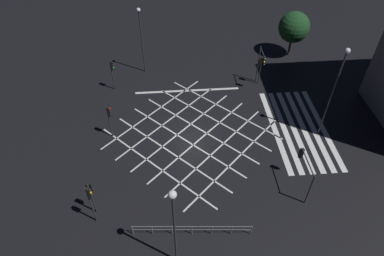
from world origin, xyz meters
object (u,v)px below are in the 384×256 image
street_lamp_west (336,82)px  street_tree_near (294,27)px  traffic_light_nw_main (91,192)px  traffic_light_se_main (261,62)px  traffic_light_sw_main (305,166)px  street_lamp_far (174,216)px  street_lamp_east (141,32)px  traffic_light_nw_cross (90,198)px  traffic_light_median_north (109,116)px  traffic_light_ne_cross (112,69)px  traffic_light_se_cross (260,65)px

street_lamp_west → street_tree_near: bearing=-4.4°
traffic_light_nw_main → traffic_light_se_main: bearing=-46.9°
traffic_light_se_main → traffic_light_sw_main: bearing=1.7°
traffic_light_nw_main → street_lamp_far: (-4.26, -5.75, 2.99)m
street_lamp_east → street_lamp_west: size_ratio=0.84×
traffic_light_nw_cross → traffic_light_median_north: bearing=87.5°
traffic_light_median_north → street_lamp_far: size_ratio=0.45×
traffic_light_sw_main → street_lamp_east: street_lamp_east is taller
traffic_light_nw_main → traffic_light_nw_cross: size_ratio=0.84×
traffic_light_ne_cross → traffic_light_sw_main: size_ratio=1.07×
traffic_light_ne_cross → traffic_light_nw_cross: size_ratio=0.88×
traffic_light_sw_main → street_lamp_west: bearing=-32.8°
traffic_light_se_main → street_lamp_east: (3.81, 12.04, 1.72)m
street_lamp_west → traffic_light_sw_main: bearing=147.2°
street_lamp_east → traffic_light_se_main: bearing=-107.6°
traffic_light_sw_main → street_lamp_west: street_lamp_west is taller
traffic_light_se_cross → street_lamp_west: 9.59m
traffic_light_se_cross → street_lamp_east: bearing=-15.1°
traffic_light_se_main → street_lamp_far: 20.93m
street_lamp_far → street_tree_near: 28.51m
street_lamp_far → street_tree_near: size_ratio=1.43×
traffic_light_median_north → street_lamp_west: size_ratio=0.39×
street_lamp_east → traffic_light_se_cross: bearing=-105.1°
traffic_light_se_main → street_tree_near: size_ratio=0.79×
traffic_light_sw_main → street_tree_near: size_ratio=0.60×
traffic_light_nw_cross → street_tree_near: 29.11m
street_lamp_west → traffic_light_se_cross: bearing=26.1°
traffic_light_se_main → street_lamp_far: bearing=-27.2°
traffic_light_median_north → traffic_light_nw_cross: bearing=-92.5°
street_lamp_west → street_lamp_east: bearing=54.8°
traffic_light_se_cross → street_lamp_west: bearing=116.1°
traffic_light_sw_main → street_lamp_far: street_lamp_far is taller
street_tree_near → street_lamp_east: bearing=97.1°
traffic_light_sw_main → traffic_light_nw_cross: 15.60m
street_lamp_west → traffic_light_median_north: bearing=86.5°
traffic_light_nw_main → street_tree_near: (20.20, -20.28, 1.24)m
traffic_light_se_cross → traffic_light_nw_main: 21.30m
traffic_light_sw_main → street_tree_near: (19.05, -4.64, 1.20)m
traffic_light_nw_main → street_lamp_west: 20.69m
street_lamp_far → street_tree_near: bearing=-30.7°
traffic_light_ne_cross → street_lamp_far: 20.21m
traffic_light_nw_cross → traffic_light_sw_main: bearing=7.3°
traffic_light_ne_cross → street_lamp_east: 4.92m
street_lamp_far → traffic_light_se_cross: bearing=-26.7°
traffic_light_median_north → street_lamp_west: street_lamp_west is taller
traffic_light_median_north → traffic_light_ne_cross: (7.07, 0.38, 0.02)m
traffic_light_nw_main → street_lamp_far: street_lamp_far is taller
traffic_light_se_main → traffic_light_ne_cross: (0.71, 15.07, -0.61)m
traffic_light_se_main → traffic_light_sw_main: 13.13m
street_lamp_east → street_lamp_west: 19.66m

